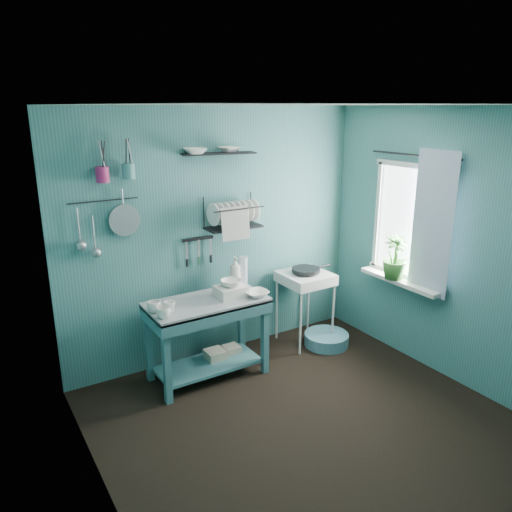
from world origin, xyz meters
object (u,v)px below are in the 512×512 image
work_counter (208,339)px  dish_rack (233,212)px  mug_right (154,307)px  floor_basin (326,339)px  potted_plant (395,257)px  storage_tin_small (232,355)px  wash_tub (231,291)px  utensil_cup_teal (128,171)px  mug_left (163,313)px  mug_mid (170,306)px  soap_bottle (235,272)px  frying_pan (306,270)px  utensil_cup_magenta (102,175)px  water_bottle (243,270)px  hotplate_stand (305,308)px  colander (125,220)px  storage_tin_large (215,361)px

work_counter → dish_rack: dish_rack is taller
mug_right → floor_basin: (1.88, -0.09, -0.76)m
potted_plant → storage_tin_small: 1.90m
wash_tub → utensil_cup_teal: (-0.78, 0.36, 1.13)m
mug_left → storage_tin_small: mug_left is taller
mug_mid → soap_bottle: (0.80, 0.26, 0.10)m
frying_pan → utensil_cup_magenta: utensil_cup_magenta is taller
water_bottle → storage_tin_small: (-0.22, -0.14, -0.82)m
storage_tin_small → utensil_cup_magenta: bearing=165.9°
mug_mid → wash_tub: bearing=3.6°
soap_bottle → dish_rack: size_ratio=0.54×
frying_pan → mug_right: bearing=-176.3°
mug_left → frying_pan: 1.73m
utensil_cup_teal → potted_plant: bearing=-21.4°
mug_right → storage_tin_small: bearing=5.7°
utensil_cup_teal → floor_basin: utensil_cup_teal is taller
frying_pan → water_bottle: bearing=171.4°
frying_pan → hotplate_stand: bearing=0.0°
mug_mid → soap_bottle: bearing=18.0°
mug_left → utensil_cup_teal: 1.24m
mug_left → colander: 0.89m
soap_bottle → water_bottle: (0.10, 0.02, -0.01)m
water_bottle → utensil_cup_magenta: utensil_cup_magenta is taller
wash_tub → soap_bottle: bearing=52.3°
wash_tub → storage_tin_large: size_ratio=1.27×
potted_plant → floor_basin: (-0.43, 0.48, -0.99)m
work_counter → frying_pan: bearing=2.3°
utensil_cup_magenta → colander: bearing=10.3°
mug_left → utensil_cup_magenta: 1.26m
hotplate_stand → utensil_cup_magenta: bearing=177.7°
work_counter → utensil_cup_magenta: utensil_cup_magenta is taller
mug_mid → storage_tin_large: bearing=12.9°
frying_pan → potted_plant: bearing=-49.8°
mug_left → mug_mid: mug_left is taller
mug_mid → floor_basin: bearing=-1.0°
mug_left → hotplate_stand: bearing=9.1°
mug_mid → utensil_cup_magenta: bearing=132.7°
utensil_cup_teal → potted_plant: utensil_cup_teal is taller
storage_tin_small → frying_pan: bearing=2.0°
hotplate_stand → dish_rack: (-0.77, 0.18, 1.11)m
wash_tub → mug_left: bearing=-169.1°
frying_pan → storage_tin_large: size_ratio=1.36×
dish_rack → wash_tub: bearing=-131.0°
water_bottle → hotplate_stand: (0.71, -0.11, -0.52)m
storage_tin_small → floor_basin: 1.09m
floor_basin → soap_bottle: bearing=163.1°
utensil_cup_teal → storage_tin_large: (0.63, -0.29, -1.85)m
water_bottle → storage_tin_small: size_ratio=1.40×
mug_mid → hotplate_stand: size_ratio=0.13×
mug_left → potted_plant: 2.33m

